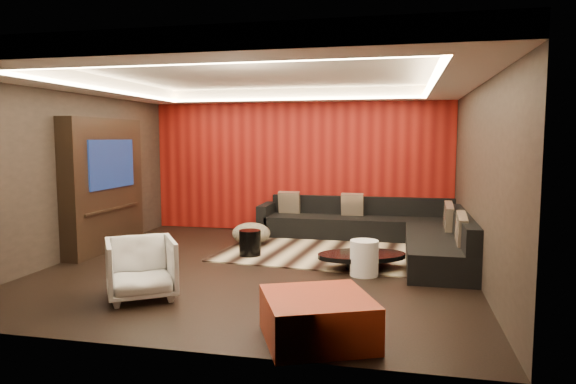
% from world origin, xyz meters
% --- Properties ---
extents(floor, '(6.00, 6.00, 0.02)m').
position_xyz_m(floor, '(0.00, 0.00, -0.01)').
color(floor, black).
rests_on(floor, ground).
extents(ceiling, '(6.00, 6.00, 0.02)m').
position_xyz_m(ceiling, '(0.00, 0.00, 2.81)').
color(ceiling, silver).
rests_on(ceiling, ground).
extents(wall_back, '(6.00, 0.02, 2.80)m').
position_xyz_m(wall_back, '(0.00, 3.01, 1.40)').
color(wall_back, black).
rests_on(wall_back, ground).
extents(wall_left, '(0.02, 6.00, 2.80)m').
position_xyz_m(wall_left, '(-3.01, 0.00, 1.40)').
color(wall_left, black).
rests_on(wall_left, ground).
extents(wall_right, '(0.02, 6.00, 2.80)m').
position_xyz_m(wall_right, '(3.01, 0.00, 1.40)').
color(wall_right, black).
rests_on(wall_right, ground).
extents(red_feature_wall, '(5.98, 0.05, 2.78)m').
position_xyz_m(red_feature_wall, '(0.00, 2.97, 1.40)').
color(red_feature_wall, '#6B0C0A').
rests_on(red_feature_wall, ground).
extents(soffit_back, '(6.00, 0.60, 0.22)m').
position_xyz_m(soffit_back, '(0.00, 2.70, 2.69)').
color(soffit_back, silver).
rests_on(soffit_back, ground).
extents(soffit_front, '(6.00, 0.60, 0.22)m').
position_xyz_m(soffit_front, '(0.00, -2.70, 2.69)').
color(soffit_front, silver).
rests_on(soffit_front, ground).
extents(soffit_left, '(0.60, 4.80, 0.22)m').
position_xyz_m(soffit_left, '(-2.70, 0.00, 2.69)').
color(soffit_left, silver).
rests_on(soffit_left, ground).
extents(soffit_right, '(0.60, 4.80, 0.22)m').
position_xyz_m(soffit_right, '(2.70, 0.00, 2.69)').
color(soffit_right, silver).
rests_on(soffit_right, ground).
extents(cove_back, '(4.80, 0.08, 0.04)m').
position_xyz_m(cove_back, '(0.00, 2.36, 2.60)').
color(cove_back, '#FFD899').
rests_on(cove_back, ground).
extents(cove_front, '(4.80, 0.08, 0.04)m').
position_xyz_m(cove_front, '(0.00, -2.36, 2.60)').
color(cove_front, '#FFD899').
rests_on(cove_front, ground).
extents(cove_left, '(0.08, 4.80, 0.04)m').
position_xyz_m(cove_left, '(-2.36, 0.00, 2.60)').
color(cove_left, '#FFD899').
rests_on(cove_left, ground).
extents(cove_right, '(0.08, 4.80, 0.04)m').
position_xyz_m(cove_right, '(2.36, 0.00, 2.60)').
color(cove_right, '#FFD899').
rests_on(cove_right, ground).
extents(tv_surround, '(0.30, 2.00, 2.20)m').
position_xyz_m(tv_surround, '(-2.85, 0.60, 1.10)').
color(tv_surround, black).
rests_on(tv_surround, ground).
extents(tv_screen, '(0.04, 1.30, 0.80)m').
position_xyz_m(tv_screen, '(-2.69, 0.60, 1.45)').
color(tv_screen, black).
rests_on(tv_screen, ground).
extents(tv_shelf, '(0.04, 1.60, 0.04)m').
position_xyz_m(tv_shelf, '(-2.69, 0.60, 0.70)').
color(tv_shelf, black).
rests_on(tv_shelf, ground).
extents(rug, '(4.26, 3.36, 0.02)m').
position_xyz_m(rug, '(1.19, 1.44, 0.01)').
color(rug, '#C0AF8C').
rests_on(rug, floor).
extents(coffee_table, '(1.62, 1.62, 0.21)m').
position_xyz_m(coffee_table, '(1.47, 0.19, 0.13)').
color(coffee_table, black).
rests_on(coffee_table, rug).
extents(drum_stool, '(0.36, 0.36, 0.40)m').
position_xyz_m(drum_stool, '(-0.32, 0.63, 0.22)').
color(drum_stool, black).
rests_on(drum_stool, rug).
extents(striped_pouf, '(0.88, 0.88, 0.37)m').
position_xyz_m(striped_pouf, '(-0.56, 1.50, 0.21)').
color(striped_pouf, beige).
rests_on(striped_pouf, rug).
extents(white_side_table, '(0.50, 0.50, 0.49)m').
position_xyz_m(white_side_table, '(1.53, -0.12, 0.24)').
color(white_side_table, white).
rests_on(white_side_table, floor).
extents(orange_ottoman, '(1.25, 1.25, 0.42)m').
position_xyz_m(orange_ottoman, '(1.26, -2.50, 0.21)').
color(orange_ottoman, maroon).
rests_on(orange_ottoman, floor).
extents(armchair, '(1.07, 1.07, 0.71)m').
position_xyz_m(armchair, '(-0.96, -1.69, 0.36)').
color(armchair, silver).
rests_on(armchair, floor).
extents(sectional_sofa, '(3.65, 3.50, 0.75)m').
position_xyz_m(sectional_sofa, '(1.73, 1.86, 0.26)').
color(sectional_sofa, black).
rests_on(sectional_sofa, floor).
extents(throw_pillows, '(3.24, 2.81, 0.50)m').
position_xyz_m(throw_pillows, '(1.63, 1.76, 0.62)').
color(throw_pillows, tan).
rests_on(throw_pillows, sectional_sofa).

